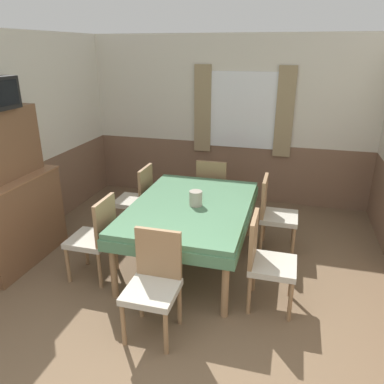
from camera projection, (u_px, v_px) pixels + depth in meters
The scene contains 11 objects.
wall_back at pixel (230, 121), 5.94m from camera, with size 4.87×0.10×2.60m.
wall_left at pixel (13, 144), 4.53m from camera, with size 0.05×4.74×2.60m.
dining_table at pixel (191, 212), 4.25m from camera, with size 1.33×1.89×0.74m.
chair_head_window at pixel (213, 188), 5.37m from camera, with size 0.44×0.44×0.94m.
chair_left_near at pixel (96, 235), 4.02m from camera, with size 0.44×0.44×0.94m.
chair_right_near at pixel (266, 259), 3.57m from camera, with size 0.44×0.44×0.94m.
chair_head_near at pixel (154, 281), 3.24m from camera, with size 0.44×0.44×0.94m.
chair_left_far at pixel (137, 197), 5.03m from camera, with size 0.44×0.44×0.94m.
chair_right_far at pixel (274, 212), 4.59m from camera, with size 0.44×0.44×0.94m.
sideboard at pixel (12, 201), 4.26m from camera, with size 0.46×1.21×1.79m.
vase at pixel (196, 198), 4.16m from camera, with size 0.15×0.15×0.17m.
Camera 1 is at (1.01, -1.53, 2.40)m, focal length 35.00 mm.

